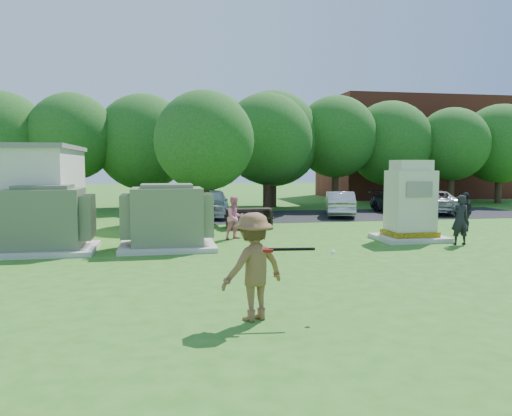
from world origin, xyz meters
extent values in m
plane|color=#2D6619|center=(0.00, 0.00, 0.00)|extent=(120.00, 120.00, 0.00)
cube|color=maroon|center=(18.00, 27.00, 4.00)|extent=(15.00, 8.00, 8.00)
cube|color=#232326|center=(7.00, 13.50, 0.01)|extent=(20.00, 6.00, 0.01)
cube|color=beige|center=(-6.50, 4.50, 0.07)|extent=(3.00, 2.40, 0.15)
cube|color=#596649|center=(-6.50, 4.50, 1.05)|extent=(2.20, 1.80, 1.80)
cube|color=#596649|center=(-6.50, 4.50, 2.01)|extent=(1.60, 1.30, 0.12)
cube|color=#596649|center=(-7.77, 4.50, 1.07)|extent=(0.32, 1.50, 1.35)
cube|color=#596649|center=(-5.23, 4.50, 1.07)|extent=(0.32, 1.50, 1.35)
cube|color=beige|center=(-2.80, 4.50, 0.07)|extent=(3.00, 2.40, 0.15)
cube|color=#636F4E|center=(-2.80, 4.50, 1.05)|extent=(2.20, 1.80, 1.80)
cube|color=#636F4E|center=(-2.80, 4.50, 2.01)|extent=(1.60, 1.30, 0.12)
cube|color=#636F4E|center=(-4.07, 4.50, 1.07)|extent=(0.32, 1.50, 1.35)
cube|color=#636F4E|center=(-1.53, 4.50, 1.07)|extent=(0.32, 1.50, 1.35)
cube|color=beige|center=(5.70, 4.67, 0.08)|extent=(2.34, 1.91, 0.16)
cube|color=yellow|center=(5.70, 4.67, 0.25)|extent=(1.65, 1.33, 0.19)
cube|color=beige|center=(5.70, 4.67, 1.41)|extent=(1.49, 1.17, 2.12)
cube|color=beige|center=(5.70, 4.67, 2.66)|extent=(1.22, 0.96, 0.37)
cube|color=gray|center=(5.70, 4.05, 1.84)|extent=(0.96, 0.04, 0.53)
cube|color=black|center=(0.66, 9.11, 0.80)|extent=(1.94, 0.75, 0.06)
cube|color=black|center=(0.66, 9.70, 0.47)|extent=(1.94, 0.27, 0.05)
cube|color=black|center=(0.66, 8.52, 0.47)|extent=(1.94, 0.27, 0.05)
cube|color=black|center=(-0.18, 9.11, 0.40)|extent=(0.09, 1.46, 0.80)
cube|color=black|center=(1.50, 9.11, 0.40)|extent=(0.09, 1.46, 0.80)
imported|color=brown|center=(-1.43, -3.28, 0.94)|extent=(1.39, 1.13, 1.87)
imported|color=black|center=(6.84, 3.40, 0.84)|extent=(0.64, 0.45, 1.68)
imported|color=pink|center=(-0.37, 6.07, 0.78)|extent=(0.94, 0.86, 1.56)
imported|color=black|center=(9.16, 6.59, 0.78)|extent=(0.55, 0.97, 1.57)
imported|color=white|center=(-0.49, 13.76, 0.73)|extent=(2.37, 4.49, 1.46)
imported|color=#A9A9AE|center=(6.14, 13.00, 0.65)|extent=(2.44, 4.17, 1.30)
imported|color=black|center=(9.92, 13.72, 0.61)|extent=(2.36, 4.40, 1.21)
imported|color=#B8B7BC|center=(11.81, 13.46, 0.63)|extent=(3.48, 5.00, 1.27)
cylinder|color=black|center=(-0.78, -3.34, 1.23)|extent=(0.85, 0.14, 0.06)
cylinder|color=maroon|center=(-1.22, -3.42, 1.23)|extent=(0.23, 0.09, 0.06)
sphere|color=white|center=(0.02, -3.25, 1.13)|extent=(0.09, 0.09, 0.09)
cylinder|color=#47301E|center=(-12.00, 19.40, 1.20)|extent=(0.44, 0.44, 2.40)
sphere|color=#235B1C|center=(-12.00, 19.40, 4.08)|extent=(5.60, 5.60, 5.60)
cylinder|color=#47301E|center=(-8.00, 18.80, 1.40)|extent=(0.44, 0.44, 2.80)
sphere|color=#235B1C|center=(-8.00, 18.80, 4.30)|extent=(5.00, 5.00, 5.00)
cylinder|color=#47301E|center=(-4.00, 19.60, 1.15)|extent=(0.44, 0.44, 2.30)
sphere|color=#235B1C|center=(-4.00, 19.60, 4.04)|extent=(5.80, 5.80, 5.80)
cylinder|color=#47301E|center=(0.00, 18.70, 1.35)|extent=(0.44, 0.44, 2.70)
sphere|color=#235B1C|center=(0.00, 18.70, 4.32)|extent=(5.40, 5.40, 5.40)
cylinder|color=#47301E|center=(4.00, 19.30, 1.25)|extent=(0.44, 0.44, 2.50)
sphere|color=#235B1C|center=(4.00, 19.30, 4.30)|extent=(6.00, 6.00, 6.00)
cylinder|color=#47301E|center=(8.00, 18.90, 1.45)|extent=(0.44, 0.44, 2.90)
sphere|color=#235B1C|center=(8.00, 18.90, 4.46)|extent=(5.20, 5.20, 5.20)
cylinder|color=#47301E|center=(12.00, 19.50, 1.20)|extent=(0.44, 0.44, 2.40)
sphere|color=#235B1C|center=(12.00, 19.50, 4.08)|extent=(5.60, 5.60, 5.60)
cylinder|color=#47301E|center=(16.00, 18.60, 1.30)|extent=(0.44, 0.44, 2.60)
sphere|color=#235B1C|center=(16.00, 18.60, 4.04)|extent=(4.80, 4.80, 4.80)
cylinder|color=#47301E|center=(20.00, 19.20, 1.25)|extent=(0.44, 0.44, 2.50)
sphere|color=#235B1C|center=(20.00, 19.20, 4.12)|extent=(5.40, 5.40, 5.40)
cylinder|color=#47301E|center=(-1.00, 11.50, 1.20)|extent=(0.44, 0.44, 2.40)
sphere|color=#235B1C|center=(-1.00, 11.50, 3.78)|extent=(4.60, 4.60, 4.60)
cylinder|color=#47301E|center=(3.00, 16.50, 1.30)|extent=(0.44, 0.44, 2.60)
sphere|color=#235B1C|center=(3.00, 16.50, 4.16)|extent=(5.20, 5.20, 5.20)
camera|label=1|loc=(-2.96, -11.62, 2.69)|focal=35.00mm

